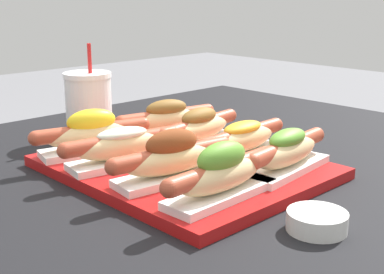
# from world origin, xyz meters

# --- Properties ---
(serving_tray) EXTENTS (0.44, 0.36, 0.02)m
(serving_tray) POSITION_xyz_m (-0.02, -0.13, 0.75)
(serving_tray) COLOR #B71414
(serving_tray) RESTS_ON patio_table
(hot_dog_0) EXTENTS (0.10, 0.22, 0.08)m
(hot_dog_0) POSITION_xyz_m (-0.16, -0.21, 0.79)
(hot_dog_0) COLOR white
(hot_dog_0) RESTS_ON serving_tray
(hot_dog_1) EXTENTS (0.09, 0.22, 0.06)m
(hot_dog_1) POSITION_xyz_m (-0.07, -0.21, 0.79)
(hot_dog_1) COLOR white
(hot_dog_1) RESTS_ON serving_tray
(hot_dog_2) EXTENTS (0.08, 0.22, 0.08)m
(hot_dog_2) POSITION_xyz_m (0.04, -0.20, 0.79)
(hot_dog_2) COLOR white
(hot_dog_2) RESTS_ON serving_tray
(hot_dog_3) EXTENTS (0.07, 0.22, 0.08)m
(hot_dog_3) POSITION_xyz_m (0.14, -0.20, 0.79)
(hot_dog_3) COLOR white
(hot_dog_3) RESTS_ON serving_tray
(hot_dog_4) EXTENTS (0.09, 0.22, 0.07)m
(hot_dog_4) POSITION_xyz_m (-0.16, -0.04, 0.79)
(hot_dog_4) COLOR white
(hot_dog_4) RESTS_ON serving_tray
(hot_dog_5) EXTENTS (0.08, 0.22, 0.07)m
(hot_dog_5) POSITION_xyz_m (-0.07, -0.04, 0.79)
(hot_dog_5) COLOR white
(hot_dog_5) RESTS_ON serving_tray
(hot_dog_6) EXTENTS (0.07, 0.22, 0.06)m
(hot_dog_6) POSITION_xyz_m (0.04, -0.04, 0.79)
(hot_dog_6) COLOR white
(hot_dog_6) RESTS_ON serving_tray
(hot_dog_7) EXTENTS (0.08, 0.22, 0.07)m
(hot_dog_7) POSITION_xyz_m (0.14, -0.04, 0.79)
(hot_dog_7) COLOR white
(hot_dog_7) RESTS_ON serving_tray
(sauce_bowl) EXTENTS (0.08, 0.08, 0.03)m
(sauce_bowl) POSITION_xyz_m (0.27, -0.16, 0.76)
(sauce_bowl) COLOR silver
(sauce_bowl) RESTS_ON patio_table
(drink_cup) EXTENTS (0.10, 0.10, 0.20)m
(drink_cup) POSITION_xyz_m (-0.32, -0.12, 0.81)
(drink_cup) COLOR white
(drink_cup) RESTS_ON patio_table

